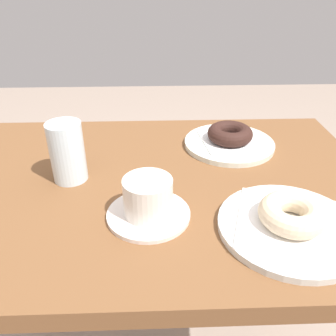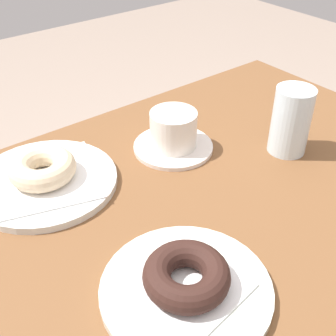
{
  "view_description": "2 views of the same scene",
  "coord_description": "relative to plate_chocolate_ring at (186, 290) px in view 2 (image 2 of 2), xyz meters",
  "views": [
    {
      "loc": [
        -0.0,
        -0.61,
        1.12
      ],
      "look_at": [
        0.02,
        0.01,
        0.76
      ],
      "focal_mm": 37.38,
      "sensor_mm": 36.0,
      "label": 1
    },
    {
      "loc": [
        0.42,
        0.42,
        1.19
      ],
      "look_at": [
        0.07,
        -0.02,
        0.78
      ],
      "focal_mm": 47.15,
      "sensor_mm": 36.0,
      "label": 2
    }
  ],
  "objects": [
    {
      "name": "table",
      "position": [
        -0.18,
        -0.15,
        -0.1
      ],
      "size": [
        0.92,
        0.63,
        0.73
      ],
      "color": "brown",
      "rests_on": "ground_plane"
    },
    {
      "name": "plate_chocolate_ring",
      "position": [
        0.0,
        0.0,
        0.0
      ],
      "size": [
        0.22,
        0.22,
        0.01
      ],
      "primitive_type": "cylinder",
      "color": "silver",
      "rests_on": "table"
    },
    {
      "name": "napkin_chocolate_ring",
      "position": [
        0.0,
        0.0,
        0.01
      ],
      "size": [
        0.14,
        0.14,
        0.0
      ],
      "primitive_type": "cube",
      "rotation": [
        0.0,
        0.0,
        0.13
      ],
      "color": "white",
      "rests_on": "plate_chocolate_ring"
    },
    {
      "name": "donut_chocolate_ring",
      "position": [
        0.0,
        0.0,
        0.03
      ],
      "size": [
        0.11,
        0.11,
        0.04
      ],
      "primitive_type": "torus",
      "color": "#331C17",
      "rests_on": "napkin_chocolate_ring"
    },
    {
      "name": "plate_sugar_ring",
      "position": [
        0.04,
        -0.32,
        0.0
      ],
      "size": [
        0.24,
        0.24,
        0.01
      ],
      "primitive_type": "cylinder",
      "color": "silver",
      "rests_on": "table"
    },
    {
      "name": "napkin_sugar_ring",
      "position": [
        0.04,
        -0.32,
        0.01
      ],
      "size": [
        0.21,
        0.21,
        0.0
      ],
      "primitive_type": "cube",
      "rotation": [
        0.0,
        0.0,
        -0.3
      ],
      "color": "white",
      "rests_on": "plate_sugar_ring"
    },
    {
      "name": "donut_sugar_ring",
      "position": [
        0.04,
        -0.32,
        0.03
      ],
      "size": [
        0.11,
        0.11,
        0.04
      ],
      "primitive_type": "torus",
      "color": "beige",
      "rests_on": "napkin_sugar_ring"
    },
    {
      "name": "water_glass",
      "position": [
        -0.36,
        -0.14,
        0.06
      ],
      "size": [
        0.07,
        0.07,
        0.12
      ],
      "primitive_type": "cylinder",
      "color": "silver",
      "rests_on": "table"
    },
    {
      "name": "coffee_cup",
      "position": [
        -0.19,
        -0.27,
        0.03
      ],
      "size": [
        0.15,
        0.15,
        0.08
      ],
      "color": "silver",
      "rests_on": "table"
    }
  ]
}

